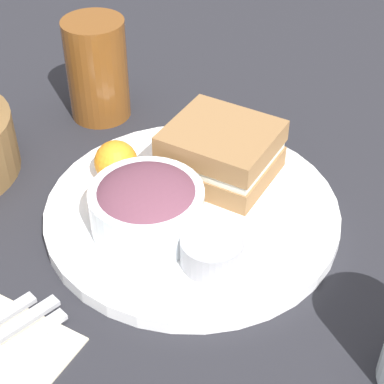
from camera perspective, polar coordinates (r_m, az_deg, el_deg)
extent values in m
plane|color=#232328|center=(0.69, 0.00, -2.27)|extent=(4.00, 4.00, 0.00)
cylinder|color=white|center=(0.68, 0.00, -1.79)|extent=(0.31, 0.31, 0.02)
cube|color=olive|center=(0.71, 2.65, 2.41)|extent=(0.10, 0.11, 0.03)
cube|color=silver|center=(0.70, 2.69, 3.55)|extent=(0.10, 0.11, 0.01)
cube|color=olive|center=(0.69, 2.73, 4.72)|extent=(0.10, 0.11, 0.03)
cylinder|color=white|center=(0.64, -4.01, -1.56)|extent=(0.11, 0.11, 0.05)
ellipsoid|color=brown|center=(0.63, -4.07, -0.51)|extent=(0.11, 0.11, 0.04)
cylinder|color=#99999E|center=(0.61, 1.79, -5.27)|extent=(0.06, 0.06, 0.03)
sphere|color=orange|center=(0.70, -6.80, 2.65)|extent=(0.05, 0.05, 0.05)
cylinder|color=brown|center=(0.83, -8.43, 10.73)|extent=(0.08, 0.08, 0.13)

